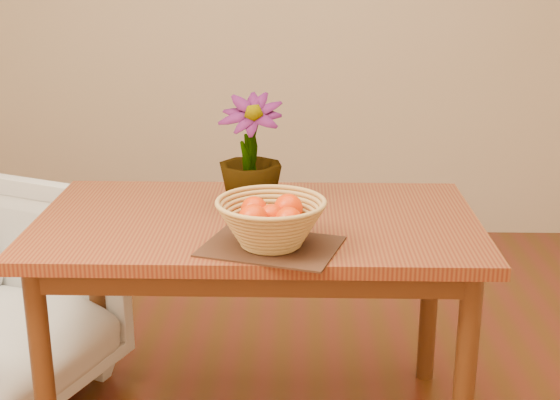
{
  "coord_description": "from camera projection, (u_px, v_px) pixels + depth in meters",
  "views": [
    {
      "loc": [
        0.13,
        -2.04,
        1.55
      ],
      "look_at": [
        0.08,
        0.06,
        0.89
      ],
      "focal_mm": 50.0,
      "sensor_mm": 36.0,
      "label": 1
    }
  ],
  "objects": [
    {
      "name": "potted_plant",
      "position": [
        250.0,
        153.0,
        2.51
      ],
      "size": [
        0.23,
        0.23,
        0.37
      ],
      "primitive_type": "imported",
      "rotation": [
        0.0,
        0.0,
        -0.12
      ],
      "color": "#184814",
      "rests_on": "table"
    },
    {
      "name": "wicker_basket",
      "position": [
        271.0,
        224.0,
        2.2
      ],
      "size": [
        0.32,
        0.32,
        0.13
      ],
      "color": "tan",
      "rests_on": "placemat"
    },
    {
      "name": "table",
      "position": [
        257.0,
        243.0,
        2.5
      ],
      "size": [
        1.4,
        0.8,
        0.75
      ],
      "color": "brown",
      "rests_on": "floor"
    },
    {
      "name": "orange_pile",
      "position": [
        271.0,
        215.0,
        2.19
      ],
      "size": [
        0.18,
        0.18,
        0.08
      ],
      "rotation": [
        0.0,
        0.0,
        0.2
      ],
      "color": "red",
      "rests_on": "wicker_basket"
    },
    {
      "name": "placemat",
      "position": [
        271.0,
        246.0,
        2.22
      ],
      "size": [
        0.44,
        0.38,
        0.01
      ],
      "primitive_type": "cube",
      "rotation": [
        0.0,
        0.0,
        -0.3
      ],
      "color": "#3B1F15",
      "rests_on": "table"
    }
  ]
}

